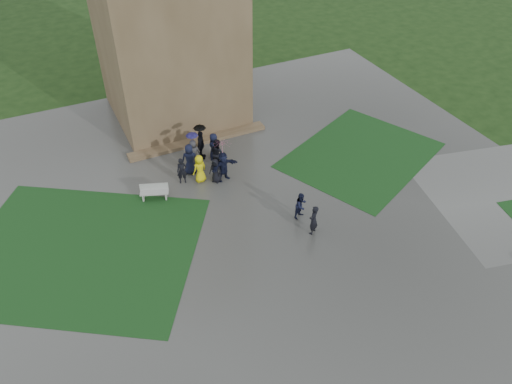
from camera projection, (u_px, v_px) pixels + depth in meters
name	position (u px, v px, depth m)	size (l,w,h in m)	color
ground	(274.00, 251.00, 24.19)	(120.00, 120.00, 0.00)	black
plaza	(257.00, 225.00, 25.60)	(34.00, 34.00, 0.02)	#3A3A37
lawn_inset_left	(81.00, 251.00, 24.16)	(11.00, 9.00, 0.01)	#123414
lawn_inset_right	(361.00, 155.00, 30.54)	(9.00, 7.00, 0.01)	#123414
tower_plinth	(198.00, 141.00, 31.58)	(9.00, 0.80, 0.22)	brown
bench	(154.00, 192.00, 27.02)	(1.60, 0.96, 0.89)	#A3A39E
visitor_cluster	(208.00, 156.00, 28.61)	(3.42, 3.70, 2.58)	black
pedestrian_mid	(301.00, 205.00, 25.66)	(0.73, 0.42, 1.50)	black
pedestrian_near	(313.00, 220.00, 24.65)	(0.61, 0.40, 1.69)	black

